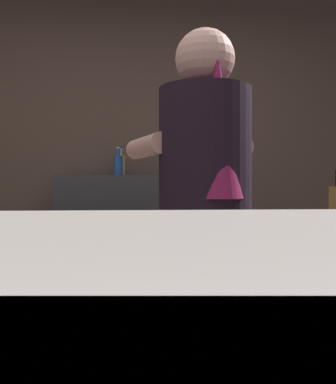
{
  "coord_description": "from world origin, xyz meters",
  "views": [
    {
      "loc": [
        -0.1,
        -1.27,
        1.09
      ],
      "look_at": [
        -0.04,
        -0.75,
        1.08
      ],
      "focal_mm": 41.25,
      "sensor_mm": 36.0,
      "label": 1
    }
  ],
  "objects_px": {
    "bartender": "(206,220)",
    "bottle_vinegar": "(118,164)",
    "chefs_knife": "(249,228)",
    "bottle_olive_oil": "(120,165)",
    "mixing_bowl": "(124,223)"
  },
  "relations": [
    {
      "from": "bartender",
      "to": "bottle_vinegar",
      "type": "bearing_deg",
      "value": -3.26
    },
    {
      "from": "chefs_knife",
      "to": "bottle_olive_oil",
      "type": "distance_m",
      "value": 1.45
    },
    {
      "from": "bottle_olive_oil",
      "to": "chefs_knife",
      "type": "bearing_deg",
      "value": -64.27
    },
    {
      "from": "mixing_bowl",
      "to": "bottle_vinegar",
      "type": "distance_m",
      "value": 1.11
    },
    {
      "from": "bartender",
      "to": "chefs_knife",
      "type": "bearing_deg",
      "value": -50.09
    },
    {
      "from": "mixing_bowl",
      "to": "bottle_olive_oil",
      "type": "relative_size",
      "value": 0.84
    },
    {
      "from": "chefs_knife",
      "to": "bottle_vinegar",
      "type": "height_order",
      "value": "bottle_vinegar"
    },
    {
      "from": "bottle_vinegar",
      "to": "bottle_olive_oil",
      "type": "height_order",
      "value": "bottle_olive_oil"
    },
    {
      "from": "mixing_bowl",
      "to": "bottle_vinegar",
      "type": "xyz_separation_m",
      "value": [
        -0.04,
        1.06,
        0.34
      ]
    },
    {
      "from": "chefs_knife",
      "to": "mixing_bowl",
      "type": "bearing_deg",
      "value": 164.68
    },
    {
      "from": "chefs_knife",
      "to": "bottle_olive_oil",
      "type": "height_order",
      "value": "bottle_olive_oil"
    },
    {
      "from": "bartender",
      "to": "bottle_vinegar",
      "type": "height_order",
      "value": "bartender"
    },
    {
      "from": "mixing_bowl",
      "to": "bottle_vinegar",
      "type": "relative_size",
      "value": 0.9
    },
    {
      "from": "chefs_knife",
      "to": "bottle_vinegar",
      "type": "xyz_separation_m",
      "value": [
        -0.62,
        1.15,
        0.36
      ]
    },
    {
      "from": "bartender",
      "to": "bottle_olive_oil",
      "type": "xyz_separation_m",
      "value": [
        -0.33,
        1.67,
        0.29
      ]
    }
  ]
}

